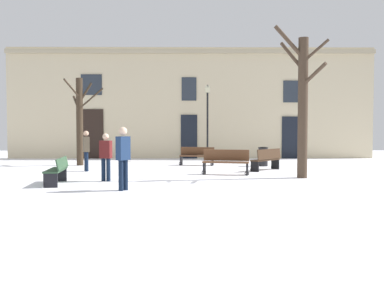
{
  "coord_description": "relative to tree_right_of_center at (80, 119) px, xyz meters",
  "views": [
    {
      "loc": [
        -0.16,
        -15.18,
        1.86
      ],
      "look_at": [
        0.0,
        1.79,
        1.13
      ],
      "focal_mm": 39.82,
      "sensor_mm": 36.0,
      "label": 1
    }
  ],
  "objects": [
    {
      "name": "streetlamp",
      "position": [
        6.13,
        2.77,
        0.28
      ],
      "size": [
        0.3,
        0.3,
        4.05
      ],
      "color": "black",
      "rests_on": "ground"
    },
    {
      "name": "tree_center",
      "position": [
        9.14,
        -4.95,
        0.5
      ],
      "size": [
        1.9,
        1.49,
        5.38
      ],
      "color": "#423326",
      "rests_on": "ground"
    },
    {
      "name": "litter_bin",
      "position": [
        8.54,
        -0.49,
        -1.75
      ],
      "size": [
        0.46,
        0.46,
        0.87
      ],
      "color": "black",
      "rests_on": "ground"
    },
    {
      "name": "building_facade",
      "position": [
        5.23,
        4.32,
        1.01
      ],
      "size": [
        20.79,
        0.6,
        6.29
      ],
      "color": "beige",
      "rests_on": "ground"
    },
    {
      "name": "bench_back_to_back_right",
      "position": [
        5.5,
        -0.03,
        -1.75
      ],
      "size": [
        1.69,
        0.74,
        0.85
      ],
      "rotation": [
        0.0,
        0.0,
        6.09
      ],
      "color": "#51331E",
      "rests_on": "ground"
    },
    {
      "name": "bench_facing_shops",
      "position": [
        6.52,
        -3.84,
        -1.7
      ],
      "size": [
        1.83,
        0.8,
        0.95
      ],
      "rotation": [
        0.0,
        0.0,
        6.08
      ],
      "color": "#51331E",
      "rests_on": "ground"
    },
    {
      "name": "person_strolling",
      "position": [
        0.92,
        -2.62,
        -1.28
      ],
      "size": [
        0.34,
        0.43,
        1.65
      ],
      "rotation": [
        0.0,
        0.0,
        1.95
      ],
      "color": "black",
      "rests_on": "ground"
    },
    {
      "name": "bench_by_litter_bin",
      "position": [
        8.35,
        -2.43,
        -1.73
      ],
      "size": [
        1.44,
        1.44,
        0.91
      ],
      "rotation": [
        0.0,
        0.0,
        3.93
      ],
      "color": "#3D2819",
      "rests_on": "ground"
    },
    {
      "name": "person_by_shop_door",
      "position": [
        3.22,
        -7.85,
        -1.17
      ],
      "size": [
        0.41,
        0.44,
        1.83
      ],
      "rotation": [
        0.0,
        0.0,
        4.05
      ],
      "color": "black",
      "rests_on": "ground"
    },
    {
      "name": "ground_plane",
      "position": [
        5.24,
        -4.84,
        -2.19
      ],
      "size": [
        33.27,
        33.27,
        0.0
      ],
      "primitive_type": "plane",
      "color": "white"
    },
    {
      "name": "tree_right_of_center",
      "position": [
        0.0,
        0.0,
        0.0
      ],
      "size": [
        1.77,
        2.54,
        4.09
      ],
      "color": "#382B1E",
      "rests_on": "ground"
    },
    {
      "name": "bench_far_corner",
      "position": [
        0.93,
        -6.53,
        -1.75
      ],
      "size": [
        0.66,
        1.7,
        0.85
      ],
      "rotation": [
        0.0,
        0.0,
        4.82
      ],
      "color": "#2D4C33",
      "rests_on": "ground"
    },
    {
      "name": "person_near_bench",
      "position": [
        2.32,
        -5.76,
        -1.31
      ],
      "size": [
        0.42,
        0.31,
        1.6
      ],
      "rotation": [
        0.0,
        0.0,
        2.88
      ],
      "color": "black",
      "rests_on": "ground"
    }
  ]
}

